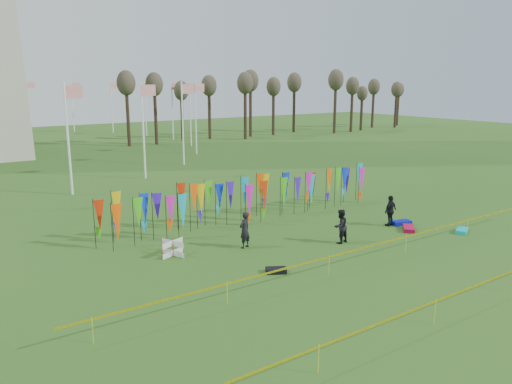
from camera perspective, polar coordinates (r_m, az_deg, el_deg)
ground at (r=23.63m, az=10.05°, el=-7.60°), size 160.00×160.00×0.00m
banner_row at (r=29.23m, az=-0.30°, el=-0.17°), size 18.64×0.64×2.50m
caution_tape_near at (r=22.56m, az=11.53°, el=-6.55°), size 26.00×0.02×0.90m
caution_tape_far at (r=19.55m, az=22.79°, el=-10.38°), size 26.00×0.02×0.90m
tree_line at (r=76.44m, az=4.28°, el=11.16°), size 53.92×1.92×7.84m
box_kite at (r=23.92m, az=-9.47°, el=-6.34°), size 0.70×0.70×0.78m
person_left at (r=24.57m, az=-1.30°, el=-4.36°), size 0.78×0.66×1.83m
person_mid at (r=25.65m, az=9.62°, el=-3.89°), size 0.91×0.62×1.75m
person_right at (r=29.24m, az=15.10°, el=-2.08°), size 1.12×0.74×1.77m
kite_bag_blue at (r=29.86m, az=16.25°, el=-3.38°), size 1.22×0.85×0.23m
kite_bag_red at (r=28.84m, az=17.04°, el=-4.00°), size 1.26×1.23×0.22m
kite_bag_black at (r=21.74m, az=2.30°, el=-8.94°), size 1.02×0.88×0.20m
kite_bag_teal at (r=29.45m, az=22.47°, el=-4.10°), size 1.19×0.93×0.21m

